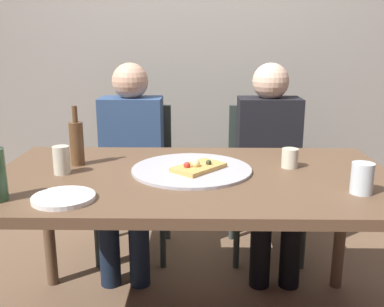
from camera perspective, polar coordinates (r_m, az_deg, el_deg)
The scene contains 13 objects.
back_wall at distance 3.05m, azimuth 0.47°, elevation 14.88°, with size 6.00×0.10×2.60m, color gray.
dining_table at distance 1.80m, azimuth 0.09°, elevation -5.02°, with size 1.66×0.92×0.75m.
pizza_tray at distance 1.82m, azimuth -0.05°, elevation -2.14°, with size 0.51×0.51×0.01m, color #ADADB2.
pizza_slice_last at distance 1.79m, azimuth 0.84°, elevation -1.79°, with size 0.24×0.25×0.05m.
wine_bottle at distance 1.95m, azimuth -15.02°, elevation 1.45°, with size 0.06×0.06×0.26m.
tumbler_near at distance 1.84m, azimuth -16.95°, elevation -0.88°, with size 0.07×0.07×0.12m, color beige.
tumbler_far at distance 1.90m, azimuth 12.83°, elevation -0.60°, with size 0.07×0.07×0.08m, color beige.
wine_glass at distance 1.65m, azimuth 21.60°, elevation -3.07°, with size 0.08×0.08×0.11m, color silver.
plate_stack at distance 1.55m, azimuth -16.63°, elevation -5.65°, with size 0.22×0.22×0.02m, color white.
chair_left at distance 2.70m, azimuth -7.57°, elevation -2.15°, with size 0.44×0.44×0.90m.
chair_right at distance 2.70m, azimuth 9.64°, elevation -2.21°, with size 0.44×0.44×0.90m.
guest_in_sweater at distance 2.52m, azimuth -8.16°, elevation -0.35°, with size 0.36×0.56×1.17m.
guest_in_beanie at distance 2.52m, azimuth 10.27°, elevation -0.42°, with size 0.36×0.56×1.17m.
Camera 1 is at (0.02, -1.69, 1.28)m, focal length 40.28 mm.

